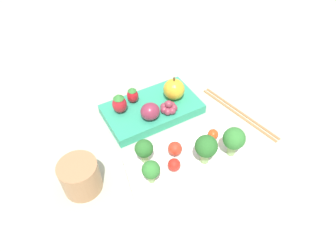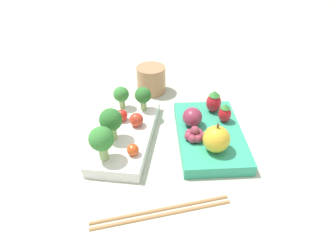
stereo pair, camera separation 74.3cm
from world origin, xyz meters
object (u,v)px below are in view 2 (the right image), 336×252
Objects in this scene: broccoli_floret_1 at (143,96)px; chopsticks_pair at (162,211)px; bento_box_fruit at (210,135)px; bento_box_savoury at (127,134)px; cherry_tomato_0 at (133,150)px; broccoli_floret_3 at (102,140)px; grape_cluster at (195,135)px; cherry_tomato_2 at (122,115)px; apple at (216,139)px; drinking_cup at (151,79)px; broccoli_floret_2 at (111,121)px; strawberry_1 at (225,113)px; broccoli_floret_0 at (121,95)px; cherry_tomato_1 at (136,120)px; plum at (192,117)px; strawberry_0 at (214,102)px.

broccoli_floret_1 is 0.25m from chopsticks_pair.
bento_box_savoury is at bearing 86.88° from bento_box_fruit.
cherry_tomato_0 is at bearing -165.80° from bento_box_savoury.
broccoli_floret_3 reaches higher than cherry_tomato_0.
cherry_tomato_0 is 0.12m from grape_cluster.
cherry_tomato_2 is at bearing -9.94° from broccoli_floret_3.
chopsticks_pair is (-0.11, 0.10, -0.04)m from apple.
grape_cluster is 0.23m from drinking_cup.
broccoli_floret_2 is 2.98× the size of cherry_tomato_0.
broccoli_floret_2 is 1.60× the size of strawberry_1.
broccoli_floret_0 reaches higher than bento_box_savoury.
apple is at bearing 160.02° from strawberry_1.
drinking_cup reaches higher than cherry_tomato_1.
cherry_tomato_0 is at bearing 173.80° from drinking_cup.
grape_cluster is at bearing -179.54° from plum.
broccoli_floret_3 is (-0.05, 0.01, 0.00)m from broccoli_floret_2.
plum is at bearing -52.67° from cherry_tomato_0.
drinking_cup is at bearing 24.74° from apple.
broccoli_floret_2 reaches higher than drinking_cup.
strawberry_0 is (0.05, -0.16, 0.01)m from cherry_tomato_1.
cherry_tomato_1 is 0.20m from chopsticks_pair.
cherry_tomato_2 is at bearing 15.34° from cherry_tomato_0.
cherry_tomato_0 is (-0.15, -0.03, -0.02)m from broccoli_floret_0.
broccoli_floret_0 is 0.19m from strawberry_0.
grape_cluster is at bearing 125.22° from bento_box_fruit.
plum is 1.08× the size of grape_cluster.
drinking_cup reaches higher than chopsticks_pair.
broccoli_floret_0 is at bearing 4.25° from cherry_tomato_2.
broccoli_floret_3 reaches higher than apple.
bento_box_savoury is at bearing -170.08° from broccoli_floret_0.
cherry_tomato_2 is 0.49× the size of strawberry_0.
broccoli_floret_2 is 0.99× the size of broccoli_floret_3.
broccoli_floret_2 is 0.07m from cherry_tomato_2.
apple is 0.27m from drinking_cup.
chopsticks_pair is (-0.15, -0.09, -0.06)m from broccoli_floret_2.
broccoli_floret_1 reaches higher than strawberry_1.
bento_box_savoury is at bearing 108.91° from strawberry_0.
cherry_tomato_0 is at bearing -168.03° from broccoli_floret_0.
broccoli_floret_2 is 1.31× the size of strawberry_0.
plum is at bearing 134.76° from strawberry_0.
apple is 0.05m from grape_cluster.
bento_box_fruit is 5.14× the size of plum.
broccoli_floret_3 is (-0.16, 0.02, 0.01)m from broccoli_floret_0.
broccoli_floret_3 is 0.25m from strawberry_1.
bento_box_savoury is at bearing 95.47° from plum.
broccoli_floret_0 is at bearing -4.08° from broccoli_floret_2.
apple is 0.27× the size of chopsticks_pair.
cherry_tomato_1 is (0.01, -0.02, 0.02)m from bento_box_savoury.
strawberry_1 is (0.10, -0.22, -0.02)m from broccoli_floret_3.
plum is (-0.00, -0.11, 0.00)m from cherry_tomato_1.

